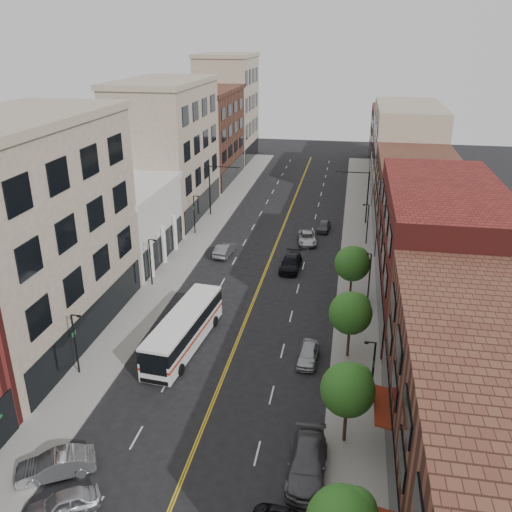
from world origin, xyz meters
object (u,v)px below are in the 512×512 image
Objects in this scene: car_angle_b at (56,465)px; car_parked_far at (308,354)px; city_bus at (184,328)px; car_lane_behind at (225,249)px; car_parked_mid at (307,463)px; car_lane_c at (324,226)px; car_lane_a at (291,263)px; car_lane_b at (307,238)px; car_angle_a at (63,504)px.

car_angle_b is 20.03m from car_parked_far.
city_bus is 20.31m from car_lane_behind.
car_lane_c is at bearing 91.71° from car_parked_mid.
car_lane_a is at bearing 74.11° from city_bus.
car_parked_mid is 30.27m from car_lane_a.
car_angle_b reaches higher than car_lane_a.
car_lane_behind reaches higher than car_lane_a.
car_lane_a is (10.09, 32.65, -0.00)m from car_angle_b.
car_parked_mid is at bearing 71.30° from car_angle_b.
car_angle_b is at bearing -112.82° from car_lane_b.
car_parked_far reaches higher than car_lane_c.
car_parked_mid is 1.09× the size of car_lane_a.
car_lane_behind is 0.88× the size of car_lane_a.
city_bus is 10.42m from car_parked_far.
city_bus is 2.47× the size of car_lane_b.
car_angle_a is 0.71× the size of car_parked_mid.
car_lane_a is 1.34× the size of car_lane_c.
car_parked_far is 26.51m from car_lane_b.
city_bus reaches higher than car_lane_a.
city_bus reaches higher than car_parked_far.
car_parked_mid reaches higher than car_lane_behind.
car_angle_b is at bearing -170.02° from car_parked_mid.
car_angle_b is 1.00× the size of car_lane_behind.
car_lane_b reaches higher than car_lane_c.
car_angle_a is 1.03× the size of car_lane_c.
car_lane_c is (-1.71, 43.33, -0.16)m from car_parked_mid.
city_bus is at bearing 131.97° from car_parked_mid.
car_parked_mid is (12.81, 5.22, 0.14)m from car_angle_a.
car_lane_a is (8.19, -2.70, -0.00)m from car_lane_behind.
car_angle_a is 3.08m from car_angle_b.
car_parked_mid is at bearing -92.49° from car_lane_b.
car_angle_b is 35.40m from car_lane_behind.
city_bus is 17.71m from car_angle_a.
city_bus is 2.14× the size of car_parked_mid.
car_lane_c is at bearing 62.74° from car_lane_b.
city_bus is at bearing 138.68° from car_angle_b.
car_parked_far is at bearing -92.35° from car_lane_b.
car_angle_a is 36.12m from car_lane_a.
car_parked_mid reaches higher than car_angle_b.
car_lane_a is 1.06× the size of car_lane_b.
car_parked_far is 31.34m from car_lane_c.
car_lane_behind is 10.89m from car_lane_b.
car_angle_a is 0.82× the size of car_lane_b.
car_angle_b reaches higher than car_angle_a.
car_angle_a is 37.85m from car_lane_behind.
car_parked_far is (11.79, 17.22, -0.00)m from car_angle_a.
car_lane_a is at bearing 102.42° from car_parked_far.
car_lane_a reaches higher than car_lane_b.
car_angle_b is at bearing -176.43° from car_angle_a.
car_parked_mid is 35.02m from car_lane_behind.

